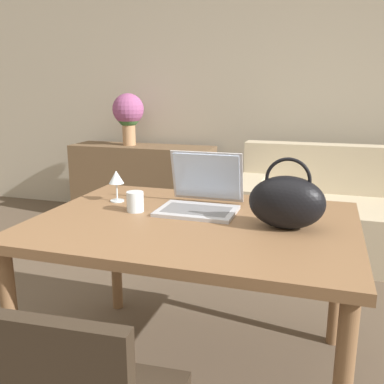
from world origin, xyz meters
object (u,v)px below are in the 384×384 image
Objects in this scene: flower_vase at (128,113)px; couch at (352,219)px; wine_glass at (116,179)px; laptop at (202,194)px; handbag at (287,202)px; drinking_glass at (135,202)px.

couch is at bearing -9.73° from flower_vase.
wine_glass is at bearing -66.02° from flower_vase.
laptop is at bearing -115.55° from couch.
couch is 1.90m from handbag.
flower_vase is at bearing 170.27° from couch.
flower_vase reaches higher than handbag.
laptop reaches higher than drinking_glass.
laptop reaches higher than couch.
flower_vase is (-1.70, 2.13, 0.20)m from handbag.
drinking_glass is 0.30× the size of handbag.
handbag reaches higher than drinking_glass.
couch is 19.95× the size of drinking_glass.
drinking_glass is at bearing -63.77° from flower_vase.
flower_vase reaches higher than drinking_glass.
drinking_glass is (-0.27, -0.14, -0.02)m from laptop.
drinking_glass reaches higher than couch.
flower_vase is (-0.87, 1.95, 0.19)m from wine_glass.
handbag is (0.83, -0.17, -0.00)m from wine_glass.
flower_vase is at bearing 113.98° from wine_glass.
wine_glass is at bearing -179.47° from laptop.
couch is 3.66× the size of flower_vase.
handbag reaches higher than couch.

